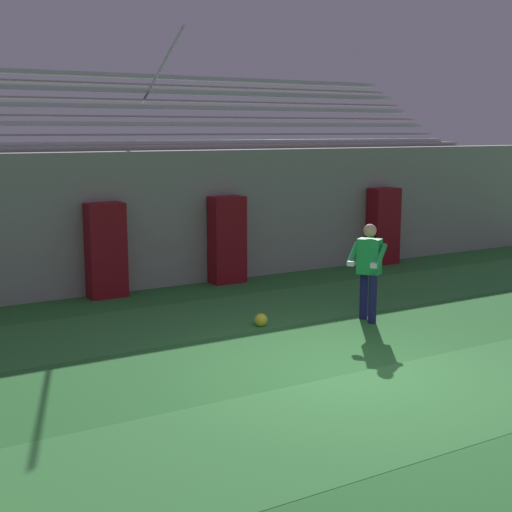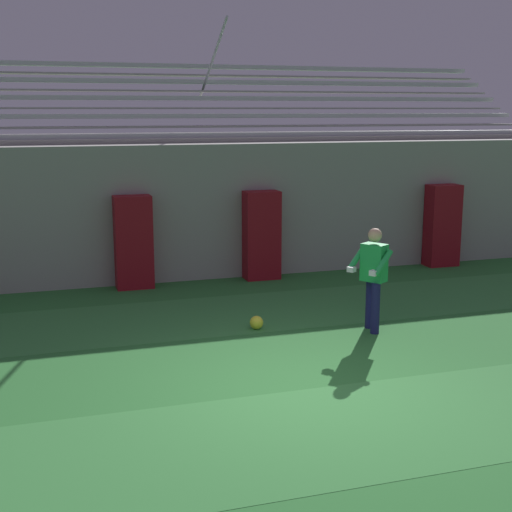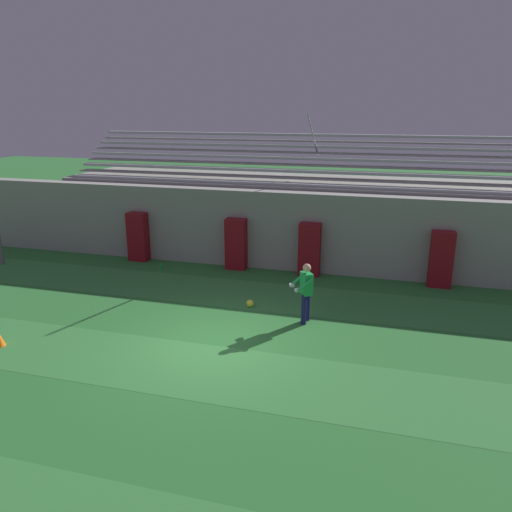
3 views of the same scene
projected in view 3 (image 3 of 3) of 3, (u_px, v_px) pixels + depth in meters
ground_plane at (214, 345)px, 12.29m from camera, size 80.00×80.00×0.00m
turf_stripe_mid at (196, 369)px, 11.18m from camera, size 28.00×2.40×0.01m
turf_stripe_far at (254, 295)px, 15.60m from camera, size 28.00×2.40×0.01m
back_wall at (276, 230)px, 17.89m from camera, size 24.00×0.60×2.80m
padding_pillar_gate_left at (236, 244)px, 17.86m from camera, size 0.73×0.44×1.84m
padding_pillar_gate_right at (309, 250)px, 17.18m from camera, size 0.73×0.44×1.84m
padding_pillar_far_left at (138, 237)px, 18.86m from camera, size 0.73×0.44×1.84m
padding_pillar_far_right at (441, 259)px, 16.07m from camera, size 0.73×0.44×1.84m
bleacher_stand at (289, 214)px, 20.02m from camera, size 18.00×4.05×5.43m
goalkeeper at (306, 289)px, 13.35m from camera, size 0.71×0.74×1.67m
soccer_ball at (250, 303)px, 14.62m from camera, size 0.22×0.22×0.22m
water_bottle at (161, 267)px, 17.94m from camera, size 0.07×0.07×0.24m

